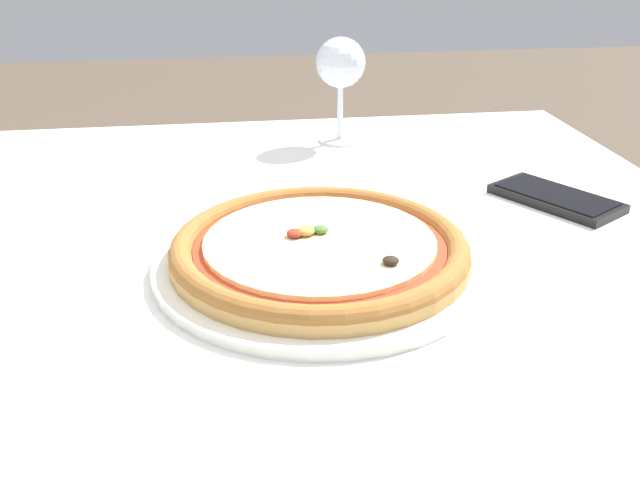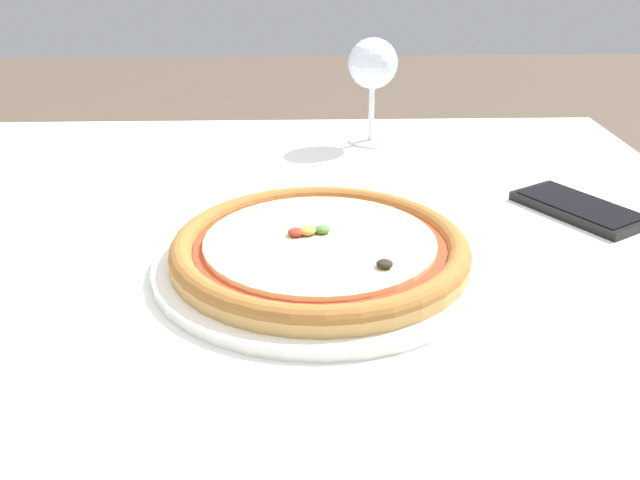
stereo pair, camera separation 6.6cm
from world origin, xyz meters
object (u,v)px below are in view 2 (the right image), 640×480
Objects in this scene: dining_table at (203,348)px; pizza_plate at (320,253)px; wine_glass_far_left at (373,67)px; cell_phone at (579,208)px.

pizza_plate is (0.12, -0.00, 0.11)m from dining_table.
wine_glass_far_left is at bearing 62.99° from dining_table.
pizza_plate reaches higher than dining_table.
cell_phone is (0.21, -0.27, -0.10)m from wine_glass_far_left.
pizza_plate is at bearing -102.13° from wine_glass_far_left.
pizza_plate reaches higher than cell_phone.
dining_table is 7.68× the size of wine_glass_far_left.
wine_glass_far_left is (0.20, 0.40, 0.20)m from dining_table.
wine_glass_far_left reaches higher than dining_table.
cell_phone is (0.41, 0.13, 0.09)m from dining_table.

